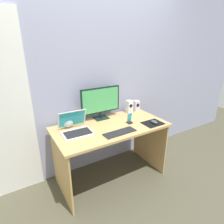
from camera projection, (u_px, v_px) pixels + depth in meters
ground_plane at (111, 176)px, 2.54m from camera, size 8.00×8.00×0.00m
wall_back at (94, 79)px, 2.42m from camera, size 6.00×0.04×2.50m
desk at (111, 138)px, 2.33m from camera, size 1.36×0.70×0.75m
monitor at (101, 102)px, 2.40m from camera, size 0.54×0.14×0.42m
speaker_right at (136, 106)px, 2.73m from camera, size 0.08×0.08×0.15m
speaker_near_monitor at (129, 106)px, 2.67m from camera, size 0.08×0.08×0.17m
laptop at (76, 128)px, 2.10m from camera, size 0.33×0.33×0.23m
fishbowl at (67, 121)px, 2.22m from camera, size 0.16×0.16×0.16m
keyboard_external at (120, 132)px, 2.09m from camera, size 0.38×0.14×0.01m
mousepad at (153, 123)px, 2.33m from camera, size 0.25×0.20×0.00m
mouse at (154, 122)px, 2.32m from camera, size 0.06×0.10×0.04m
phone_in_dock at (130, 120)px, 2.33m from camera, size 0.06×0.05×0.14m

